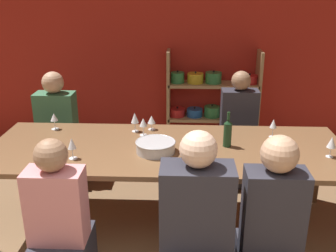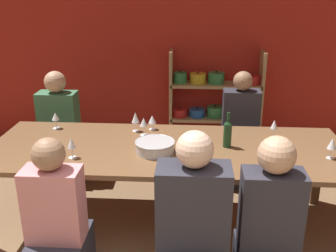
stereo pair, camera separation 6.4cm
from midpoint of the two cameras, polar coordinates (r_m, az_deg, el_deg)
name	(u,v)px [view 1 (the left image)]	position (r m, az deg, el deg)	size (l,w,h in m)	color
wall_back_red	(178,42)	(4.92, 1.10, 12.05)	(8.80, 0.06, 2.70)	red
shelf_unit	(212,112)	(4.92, 6.10, 2.06)	(1.12, 0.30, 1.29)	tan
dining_table	(167,154)	(3.31, -0.63, -4.12)	(2.99, 1.09, 0.75)	brown
mixing_bowl	(156,146)	(3.17, -2.40, -2.95)	(0.33, 0.33, 0.09)	#B7BABC
wine_bottle_green	(228,133)	(3.28, 8.09, -0.95)	(0.07, 0.07, 0.30)	#19381E
wine_glass_red_a	(72,144)	(3.12, -14.35, -2.60)	(0.07, 0.07, 0.17)	white
wine_glass_red_b	(143,123)	(3.49, -4.13, 0.44)	(0.07, 0.07, 0.16)	white
wine_glass_white_a	(54,118)	(3.79, -16.67, 1.14)	(0.07, 0.07, 0.16)	white
wine_glass_empty_a	(135,118)	(3.59, -5.35, 1.13)	(0.07, 0.07, 0.18)	white
wine_glass_red_c	(273,124)	(3.56, 14.55, 0.24)	(0.06, 0.06, 0.17)	white
wine_glass_red_d	(332,143)	(3.30, 22.14, -2.29)	(0.07, 0.07, 0.17)	white
wine_glass_empty_b	(152,120)	(3.63, -2.91, 0.89)	(0.07, 0.07, 0.14)	white
person_near_a	(195,249)	(2.61, 3.27, -17.41)	(0.45, 0.56, 1.26)	#2D2D38
person_far_a	(59,140)	(4.44, -15.98, -1.91)	(0.41, 0.51, 1.19)	#2D2D38
person_near_b	(61,241)	(2.81, -15.99, -15.80)	(0.37, 0.46, 1.17)	#2D2D38
person_far_b	(237,142)	(4.25, 9.57, -2.26)	(0.37, 0.47, 1.21)	#2D2D38
person_near_c	(270,244)	(2.72, 13.88, -16.35)	(0.38, 0.48, 1.21)	#2D2D38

